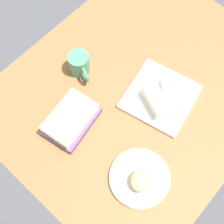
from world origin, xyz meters
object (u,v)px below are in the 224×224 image
at_px(coffee_mug, 79,64).
at_px(breakfast_wrap, 155,101).
at_px(book_stack, 70,119).
at_px(square_plate, 160,97).
at_px(sauce_cup, 168,84).
at_px(round_plate, 139,178).
at_px(scone_pastry, 140,181).

bearing_deg(coffee_mug, breakfast_wrap, 102.83).
height_order(book_stack, coffee_mug, coffee_mug).
distance_m(book_stack, coffee_mug, 0.23).
height_order(square_plate, sauce_cup, sauce_cup).
xyz_separation_m(round_plate, scone_pastry, (0.01, 0.01, 0.03)).
relative_size(square_plate, coffee_mug, 1.97).
distance_m(scone_pastry, breakfast_wrap, 0.29).
height_order(scone_pastry, sauce_cup, scone_pastry).
height_order(round_plate, sauce_cup, sauce_cup).
bearing_deg(sauce_cup, round_plate, 23.25).
bearing_deg(breakfast_wrap, round_plate, 52.75).
height_order(scone_pastry, coffee_mug, coffee_mug).
bearing_deg(scone_pastry, square_plate, -153.34).
height_order(sauce_cup, book_stack, book_stack).
relative_size(scone_pastry, book_stack, 0.34).
bearing_deg(square_plate, breakfast_wrap, 7.47).
bearing_deg(coffee_mug, round_plate, 68.96).
relative_size(sauce_cup, book_stack, 0.25).
xyz_separation_m(scone_pastry, sauce_cup, (-0.35, -0.16, -0.01)).
bearing_deg(coffee_mug, scone_pastry, 68.15).
bearing_deg(scone_pastry, round_plate, -137.52).
xyz_separation_m(breakfast_wrap, coffee_mug, (0.07, -0.32, -0.00)).
relative_size(breakfast_wrap, coffee_mug, 0.98).
height_order(square_plate, coffee_mug, coffee_mug).
distance_m(round_plate, scone_pastry, 0.03).
height_order(round_plate, square_plate, square_plate).
bearing_deg(square_plate, coffee_mug, -69.65).
xyz_separation_m(round_plate, square_plate, (-0.29, -0.14, 0.00)).
distance_m(round_plate, breakfast_wrap, 0.28).
relative_size(square_plate, book_stack, 1.09).
bearing_deg(book_stack, round_plate, 91.66).
xyz_separation_m(scone_pastry, square_plate, (-0.30, -0.15, -0.03)).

